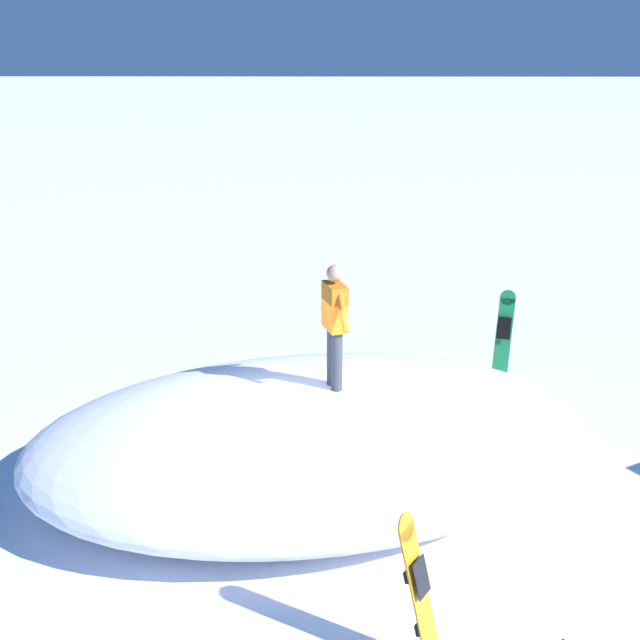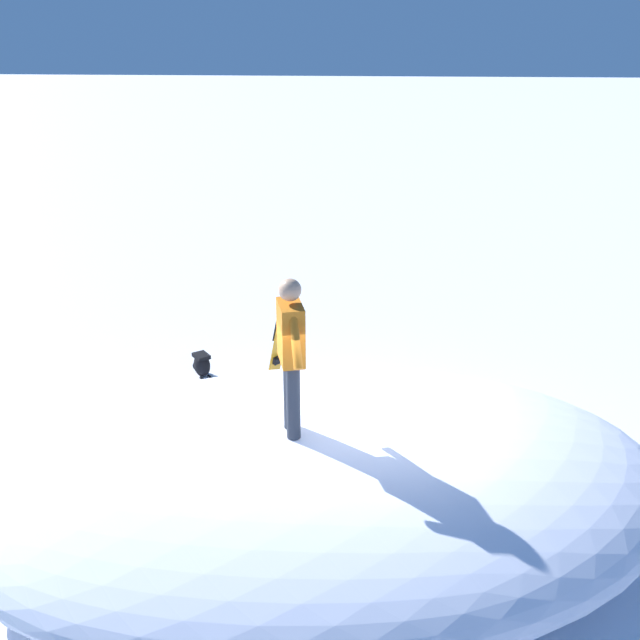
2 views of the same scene
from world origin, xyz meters
The scene contains 6 objects.
ground centered at (0.00, 0.00, 0.00)m, with size 240.00×240.00×0.00m, color white.
snow_mound centered at (-0.23, -0.59, 0.67)m, with size 7.45×4.91×1.33m, color white.
snowboarder_standing centered at (-0.51, -0.73, 2.27)m, with size 0.39×0.98×1.64m.
snowboard_primary_upright centered at (-3.39, -3.92, 0.85)m, with size 0.41×0.51×1.64m.
snowboard_secondary_upright centered at (-1.28, 2.77, 0.82)m, with size 0.51×0.46×1.60m.
backpack_far centered at (-1.95, -3.91, 0.23)m, with size 0.59×0.32×0.44m.
Camera 1 is at (-0.44, 9.05, 5.64)m, focal length 45.93 mm.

